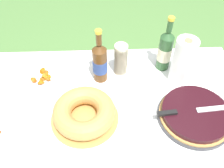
{
  "coord_description": "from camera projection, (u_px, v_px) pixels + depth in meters",
  "views": [
    {
      "loc": [
        -0.02,
        -0.72,
        1.74
      ],
      "look_at": [
        0.01,
        0.13,
        0.81
      ],
      "focal_mm": 40.0,
      "sensor_mm": 36.0,
      "label": 1
    }
  ],
  "objects": [
    {
      "name": "garden_table",
      "position": [
        110.0,
        122.0,
        1.27
      ],
      "size": [
        1.41,
        0.94,
        0.75
      ],
      "color": "#A87A47",
      "rests_on": "ground_plane"
    },
    {
      "name": "tablecloth",
      "position": [
        110.0,
        115.0,
        1.22
      ],
      "size": [
        1.42,
        0.95,
        0.1
      ],
      "color": "white",
      "rests_on": "garden_table"
    },
    {
      "name": "berry_tart",
      "position": [
        195.0,
        115.0,
        1.17
      ],
      "size": [
        0.35,
        0.35,
        0.06
      ],
      "color": "#38383D",
      "rests_on": "tablecloth"
    },
    {
      "name": "serving_knife",
      "position": [
        191.0,
        111.0,
        1.14
      ],
      "size": [
        0.38,
        0.06,
        0.01
      ],
      "rotation": [
        0.0,
        0.0,
        0.09
      ],
      "color": "silver",
      "rests_on": "berry_tart"
    },
    {
      "name": "bundt_cake",
      "position": [
        84.0,
        113.0,
        1.15
      ],
      "size": [
        0.32,
        0.32,
        0.09
      ],
      "color": "tan",
      "rests_on": "tablecloth"
    },
    {
      "name": "cup_stack",
      "position": [
        121.0,
        60.0,
        1.33
      ],
      "size": [
        0.07,
        0.07,
        0.19
      ],
      "color": "beige",
      "rests_on": "tablecloth"
    },
    {
      "name": "cider_bottle_green",
      "position": [
        165.0,
        50.0,
        1.34
      ],
      "size": [
        0.08,
        0.08,
        0.33
      ],
      "color": "#2D562D",
      "rests_on": "tablecloth"
    },
    {
      "name": "cider_bottle_amber",
      "position": [
        100.0,
        62.0,
        1.28
      ],
      "size": [
        0.08,
        0.08,
        0.31
      ],
      "color": "brown",
      "rests_on": "tablecloth"
    },
    {
      "name": "snack_plate_near",
      "position": [
        44.0,
        78.0,
        1.35
      ],
      "size": [
        0.2,
        0.2,
        0.05
      ],
      "color": "white",
      "rests_on": "tablecloth"
    },
    {
      "name": "paper_towel_roll",
      "position": [
        183.0,
        61.0,
        1.27
      ],
      "size": [
        0.11,
        0.11,
        0.26
      ],
      "color": "white",
      "rests_on": "tablecloth"
    }
  ]
}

